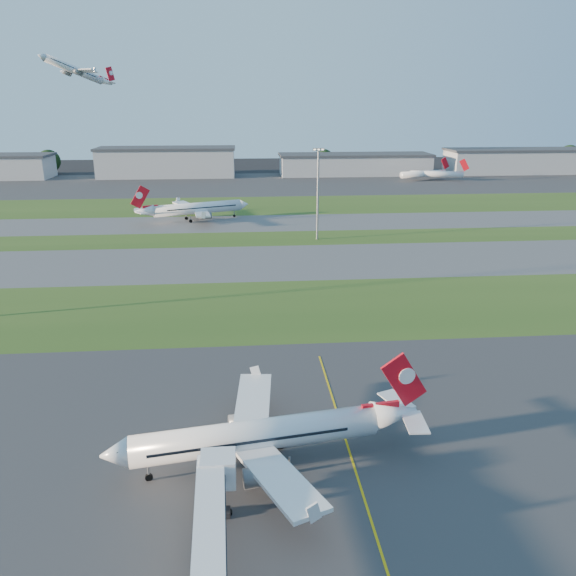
{
  "coord_description": "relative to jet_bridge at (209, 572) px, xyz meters",
  "views": [
    {
      "loc": [
        -6.55,
        -49.34,
        38.16
      ],
      "look_at": [
        1.18,
        43.49,
        7.0
      ],
      "focal_mm": 35.0,
      "sensor_mm": 36.0,
      "label": 1
    }
  ],
  "objects": [
    {
      "name": "yellow_line",
      "position": [
        14.81,
        15.24,
        -4.01
      ],
      "size": [
        0.25,
        60.0,
        0.02
      ],
      "primitive_type": "cube",
      "color": "gold",
      "rests_on": "ground"
    },
    {
      "name": "light_mast_centre",
      "position": [
        24.81,
        123.24,
        10.81
      ],
      "size": [
        3.2,
        0.7,
        25.8
      ],
      "color": "gray",
      "rests_on": "ground"
    },
    {
      "name": "hangar_far_east",
      "position": [
        164.81,
        270.24,
        2.63
      ],
      "size": [
        96.9,
        23.0,
        13.2
      ],
      "color": "#ACAFB5",
      "rests_on": "ground"
    },
    {
      "name": "taxiway_b",
      "position": [
        9.81,
        147.24,
        -4.0
      ],
      "size": [
        300.0,
        26.0,
        0.01
      ],
      "primitive_type": "cube",
      "color": "#515154",
      "rests_on": "ground"
    },
    {
      "name": "jet_bridge",
      "position": [
        0.0,
        0.0,
        0.0
      ],
      "size": [
        4.2,
        26.9,
        6.2
      ],
      "color": "silver",
      "rests_on": "ground"
    },
    {
      "name": "airliner_taxiing",
      "position": [
        -11.65,
        153.43,
        0.01
      ],
      "size": [
        34.96,
        29.61,
        11.44
      ],
      "rotation": [
        0.0,
        0.0,
        3.51
      ],
      "color": "white",
      "rests_on": "ground"
    },
    {
      "name": "hangar_east",
      "position": [
        64.81,
        270.24,
        1.63
      ],
      "size": [
        81.6,
        23.0,
        11.2
      ],
      "color": "#ACAFB5",
      "rests_on": "ground"
    },
    {
      "name": "tree_mid_east",
      "position": [
        49.81,
        284.24,
        2.8
      ],
      "size": [
        11.55,
        11.55,
        12.6
      ],
      "color": "black",
      "rests_on": "ground"
    },
    {
      "name": "grass_strip_b",
      "position": [
        9.81,
        125.24,
        -4.0
      ],
      "size": [
        300.0,
        18.0,
        0.01
      ],
      "primitive_type": "cube",
      "color": "#2E4F1A",
      "rests_on": "ground"
    },
    {
      "name": "mini_jet_far",
      "position": [
        101.3,
        243.13,
        -0.73
      ],
      "size": [
        28.19,
        9.25,
        9.48
      ],
      "rotation": [
        0.0,
        0.0,
        -0.24
      ],
      "color": "white",
      "rests_on": "ground"
    },
    {
      "name": "tree_west",
      "position": [
        -100.19,
        285.24,
        3.13
      ],
      "size": [
        12.1,
        12.1,
        13.2
      ],
      "color": "black",
      "rests_on": "ground"
    },
    {
      "name": "apron_far",
      "position": [
        9.81,
        240.24,
        -4.0
      ],
      "size": [
        400.0,
        80.0,
        0.01
      ],
      "primitive_type": "cube",
      "color": "#333335",
      "rests_on": "ground"
    },
    {
      "name": "mini_jet_near",
      "position": [
        94.96,
        244.84,
        -0.73
      ],
      "size": [
        27.68,
        11.25,
        9.48
      ],
      "rotation": [
        0.0,
        0.0,
        0.32
      ],
      "color": "white",
      "rests_on": "ground"
    },
    {
      "name": "taxiway_a",
      "position": [
        9.81,
        100.24,
        -4.0
      ],
      "size": [
        300.0,
        32.0,
        0.01
      ],
      "primitive_type": "cube",
      "color": "#515154",
      "rests_on": "ground"
    },
    {
      "name": "grass_strip_a",
      "position": [
        9.81,
        67.24,
        -4.0
      ],
      "size": [
        300.0,
        34.0,
        0.01
      ],
      "primitive_type": "cube",
      "color": "#2E4F1A",
      "rests_on": "ground"
    },
    {
      "name": "tree_far_east",
      "position": [
        194.81,
        286.24,
        3.46
      ],
      "size": [
        12.65,
        12.65,
        13.8
      ],
      "color": "black",
      "rests_on": "ground"
    },
    {
      "name": "ground",
      "position": [
        9.81,
        15.24,
        -4.01
      ],
      "size": [
        700.0,
        700.0,
        0.0
      ],
      "primitive_type": "plane",
      "color": "black",
      "rests_on": "ground"
    },
    {
      "name": "airliner_parked",
      "position": [
        4.53,
        18.61,
        -0.36
      ],
      "size": [
        33.15,
        27.92,
        10.39
      ],
      "rotation": [
        0.0,
        0.0,
        0.16
      ],
      "color": "white",
      "rests_on": "ground"
    },
    {
      "name": "apron_near",
      "position": [
        9.81,
        15.24,
        -4.0
      ],
      "size": [
        300.0,
        70.0,
        0.01
      ],
      "primitive_type": "cube",
      "color": "#333335",
      "rests_on": "ground"
    },
    {
      "name": "tree_mid_west",
      "position": [
        -10.19,
        281.24,
        1.83
      ],
      "size": [
        9.9,
        9.9,
        10.8
      ],
      "color": "black",
      "rests_on": "ground"
    },
    {
      "name": "tree_east",
      "position": [
        124.81,
        282.24,
        2.15
      ],
      "size": [
        10.45,
        10.45,
        11.4
      ],
      "color": "black",
      "rests_on": "ground"
    },
    {
      "name": "grass_strip_c",
      "position": [
        9.81,
        180.24,
        -4.0
      ],
      "size": [
        300.0,
        40.0,
        0.01
      ],
      "primitive_type": "cube",
      "color": "#2E4F1A",
      "rests_on": "ground"
    },
    {
      "name": "hangar_west",
      "position": [
        -35.19,
        270.24,
        3.63
      ],
      "size": [
        71.4,
        23.0,
        15.2
      ],
      "color": "#ACAFB5",
      "rests_on": "ground"
    },
    {
      "name": "airliner_departing",
      "position": [
        -69.95,
        242.85,
        47.27
      ],
      "size": [
        26.39,
        24.09,
        10.58
      ],
      "rotation": [
        0.0,
        0.0,
        0.73
      ],
      "color": "white"
    }
  ]
}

